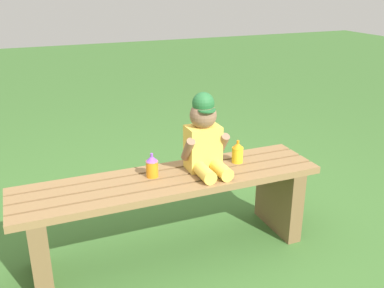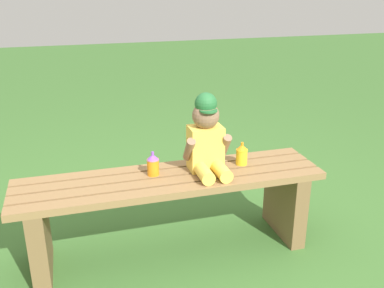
% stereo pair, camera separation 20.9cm
% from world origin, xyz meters
% --- Properties ---
extents(ground_plane, '(16.00, 16.00, 0.00)m').
position_xyz_m(ground_plane, '(0.00, 0.00, 0.00)').
color(ground_plane, '#3D6B2D').
extents(park_bench, '(1.54, 0.37, 0.44)m').
position_xyz_m(park_bench, '(0.00, 0.00, 0.30)').
color(park_bench, olive).
rests_on(park_bench, ground_plane).
extents(child_figure, '(0.23, 0.27, 0.40)m').
position_xyz_m(child_figure, '(0.19, 0.02, 0.61)').
color(child_figure, '#F2C64C').
rests_on(child_figure, park_bench).
extents(sippy_cup_left, '(0.06, 0.06, 0.12)m').
position_xyz_m(sippy_cup_left, '(-0.08, 0.04, 0.50)').
color(sippy_cup_left, orange).
rests_on(sippy_cup_left, park_bench).
extents(sippy_cup_right, '(0.06, 0.06, 0.12)m').
position_xyz_m(sippy_cup_right, '(0.40, 0.04, 0.50)').
color(sippy_cup_right, yellow).
rests_on(sippy_cup_right, park_bench).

